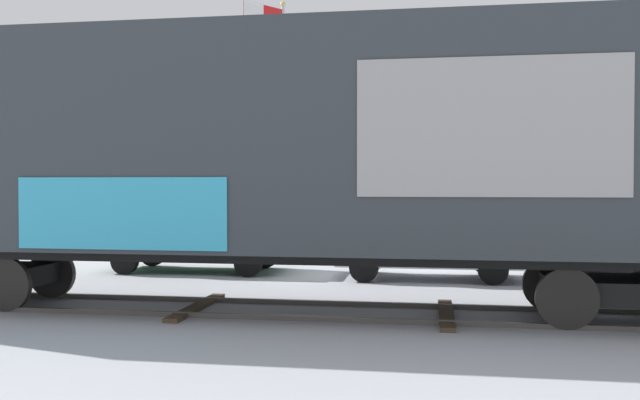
% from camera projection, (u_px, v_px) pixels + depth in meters
% --- Properties ---
extents(ground_plane, '(260.00, 260.00, 0.00)m').
position_uv_depth(ground_plane, '(297.00, 312.00, 11.53)').
color(ground_plane, '#B2B5BC').
extents(track, '(59.99, 5.09, 0.08)m').
position_uv_depth(track, '(339.00, 311.00, 11.44)').
color(track, '#4C4742').
rests_on(track, ground_plane).
extents(freight_car, '(17.12, 4.01, 4.88)m').
position_uv_depth(freight_car, '(277.00, 147.00, 11.54)').
color(freight_car, '#33383D').
rests_on(freight_car, ground_plane).
extents(flagpole, '(0.98, 1.50, 8.10)m').
position_uv_depth(flagpole, '(275.00, 86.00, 22.09)').
color(flagpole, silver).
rests_on(flagpole, ground_plane).
extents(hillside, '(133.65, 37.10, 18.34)m').
position_uv_depth(hillside, '(449.00, 147.00, 86.09)').
color(hillside, gray).
rests_on(hillside, ground_plane).
extents(parked_car_green, '(4.58, 2.14, 1.64)m').
position_uv_depth(parked_car_green, '(195.00, 237.00, 16.99)').
color(parked_car_green, '#1E5933').
rests_on(parked_car_green, ground_plane).
extents(parked_car_white, '(4.18, 2.14, 1.65)m').
position_uv_depth(parked_car_white, '(425.00, 242.00, 15.68)').
color(parked_car_white, silver).
rests_on(parked_car_white, ground_plane).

